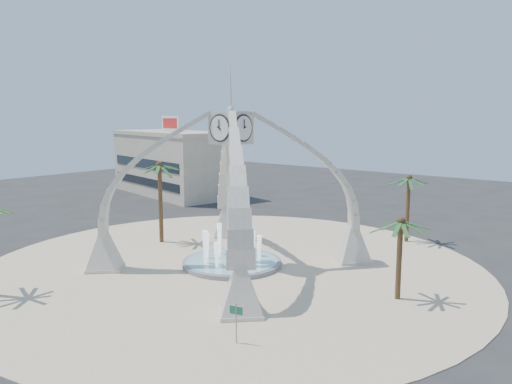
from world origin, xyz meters
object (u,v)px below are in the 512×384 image
Objects in this scene: palm_east at (401,222)px; palm_west at (159,166)px; street_sign at (236,315)px; fountain at (232,262)px; palm_north at (409,179)px; clock_tower at (231,186)px.

palm_west is at bearing -179.98° from palm_east.
palm_east is at bearing 55.69° from street_sign.
palm_west is 23.54m from street_sign.
fountain is 14.03m from street_sign.
palm_north is (7.87, 16.19, 5.80)m from fountain.
clock_tower reaches higher than palm_east.
palm_east is 2.66× the size of street_sign.
street_sign is at bearing -86.47° from palm_north.
palm_north is (7.87, 16.19, -0.40)m from clock_tower.
street_sign is at bearing -47.15° from clock_tower.
fountain reaches higher than street_sign.
clock_tower is 6.20m from fountain.
palm_east is (13.45, 1.33, 4.90)m from fountain.
clock_tower reaches higher than street_sign.
palm_west is at bearing 134.14° from street_sign.
palm_west is 1.19× the size of palm_north.
clock_tower is at bearing -7.36° from palm_west.
fountain is 3.57× the size of street_sign.
street_sign is (9.50, -10.24, -4.89)m from clock_tower.
palm_west is (-10.20, 1.32, 0.81)m from clock_tower.
fountain is 18.91m from palm_north.
palm_east is (13.45, 1.33, -1.30)m from clock_tower.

